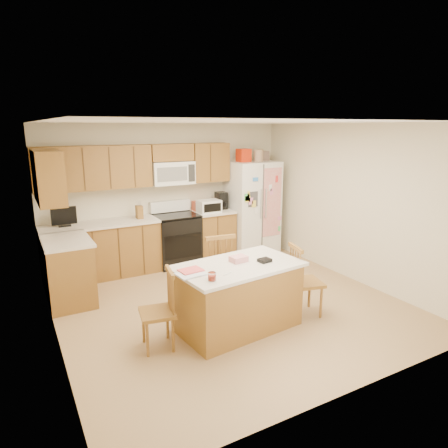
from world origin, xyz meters
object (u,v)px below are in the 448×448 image
stove (176,239)px  windsor_chair_right (304,282)px  refrigerator (252,207)px  island (238,296)px  windsor_chair_left (159,312)px  windsor_chair_back (217,270)px

stove → windsor_chair_right: size_ratio=1.18×
stove → refrigerator: refrigerator is taller
island → stove: bearing=84.8°
refrigerator → windsor_chair_left: size_ratio=2.23×
stove → windsor_chair_back: size_ratio=1.09×
island → windsor_chair_right: size_ratio=1.68×
island → windsor_chair_back: bearing=82.2°
refrigerator → island: 3.14m
windsor_chair_right → island: bearing=173.9°
windsor_chair_back → windsor_chair_left: bearing=-146.7°
windsor_chair_left → windsor_chair_right: windsor_chair_right is taller
stove → windsor_chair_left: bearing=-115.9°
windsor_chair_back → island: bearing=-97.8°
stove → windsor_chair_back: bearing=-94.2°
stove → windsor_chair_right: bearing=-75.0°
stove → windsor_chair_right: stove is taller
island → windsor_chair_right: bearing=-6.1°
island → windsor_chair_back: (0.10, 0.76, 0.07)m
refrigerator → windsor_chair_back: size_ratio=1.98×
island → windsor_chair_left: 1.00m
stove → refrigerator: (1.57, -0.06, 0.45)m
windsor_chair_back → windsor_chair_right: (0.85, -0.86, -0.03)m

